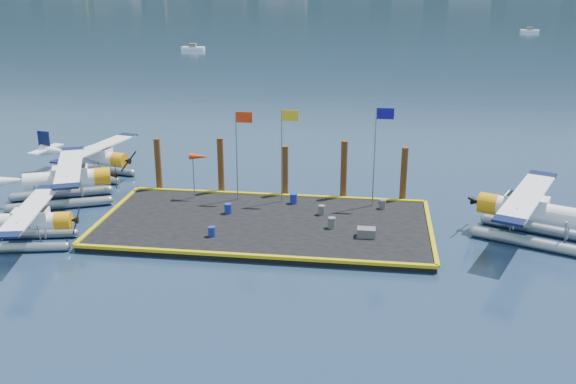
{
  "coord_description": "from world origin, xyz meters",
  "views": [
    {
      "loc": [
        6.38,
        -36.05,
        14.98
      ],
      "look_at": [
        1.17,
        2.0,
        1.71
      ],
      "focal_mm": 40.0,
      "sensor_mm": 36.0,
      "label": 1
    }
  ],
  "objects_px": {
    "flagpole_yellow": "(285,142)",
    "piling_4": "(404,176)",
    "seaplane_d": "(533,214)",
    "piling_2": "(285,173)",
    "seaplane_a": "(26,224)",
    "drum_2": "(322,210)",
    "drum_4": "(383,204)",
    "seaplane_b": "(65,181)",
    "piling_0": "(158,166)",
    "seaplane_c": "(94,159)",
    "drum_0": "(228,209)",
    "windsock": "(200,158)",
    "flagpole_blue": "(378,142)",
    "piling_3": "(344,172)",
    "drum_1": "(332,223)",
    "flagpole_red": "(239,142)",
    "drum_3": "(212,232)",
    "piling_1": "(221,168)",
    "crate": "(366,232)",
    "drum_5": "(294,198)"
  },
  "relations": [
    {
      "from": "drum_5",
      "to": "drum_2",
      "type": "bearing_deg",
      "value": -42.11
    },
    {
      "from": "drum_4",
      "to": "piling_2",
      "type": "xyz_separation_m",
      "value": [
        -6.67,
        2.05,
        1.2
      ]
    },
    {
      "from": "seaplane_a",
      "to": "seaplane_b",
      "type": "distance_m",
      "value": 7.14
    },
    {
      "from": "seaplane_c",
      "to": "piling_2",
      "type": "distance_m",
      "value": 15.45
    },
    {
      "from": "seaplane_b",
      "to": "piling_3",
      "type": "bearing_deg",
      "value": 75.58
    },
    {
      "from": "seaplane_c",
      "to": "piling_2",
      "type": "relative_size",
      "value": 2.39
    },
    {
      "from": "crate",
      "to": "piling_0",
      "type": "xyz_separation_m",
      "value": [
        -14.71,
        6.9,
        1.34
      ]
    },
    {
      "from": "seaplane_d",
      "to": "flagpole_blue",
      "type": "bearing_deg",
      "value": 91.99
    },
    {
      "from": "seaplane_b",
      "to": "drum_4",
      "type": "distance_m",
      "value": 21.34
    },
    {
      "from": "seaplane_a",
      "to": "seaplane_d",
      "type": "height_order",
      "value": "seaplane_d"
    },
    {
      "from": "drum_4",
      "to": "flagpole_yellow",
      "type": "bearing_deg",
      "value": 176.03
    },
    {
      "from": "flagpole_yellow",
      "to": "piling_4",
      "type": "distance_m",
      "value": 8.35
    },
    {
      "from": "windsock",
      "to": "seaplane_d",
      "type": "bearing_deg",
      "value": -9.47
    },
    {
      "from": "piling_1",
      "to": "piling_2",
      "type": "height_order",
      "value": "piling_1"
    },
    {
      "from": "seaplane_a",
      "to": "drum_0",
      "type": "bearing_deg",
      "value": 105.73
    },
    {
      "from": "seaplane_d",
      "to": "piling_0",
      "type": "relative_size",
      "value": 2.52
    },
    {
      "from": "seaplane_b",
      "to": "windsock",
      "type": "xyz_separation_m",
      "value": [
        9.12,
        1.17,
        1.7
      ]
    },
    {
      "from": "seaplane_c",
      "to": "piling_0",
      "type": "distance_m",
      "value": 6.88
    },
    {
      "from": "crate",
      "to": "flagpole_red",
      "type": "xyz_separation_m",
      "value": [
        -8.51,
        5.3,
        3.73
      ]
    },
    {
      "from": "flagpole_red",
      "to": "piling_0",
      "type": "xyz_separation_m",
      "value": [
        -6.21,
        1.6,
        -2.4
      ]
    },
    {
      "from": "piling_4",
      "to": "windsock",
      "type": "bearing_deg",
      "value": -173.25
    },
    {
      "from": "drum_2",
      "to": "crate",
      "type": "xyz_separation_m",
      "value": [
        2.87,
        -3.22,
        -0.04
      ]
    },
    {
      "from": "seaplane_d",
      "to": "piling_2",
      "type": "height_order",
      "value": "piling_2"
    },
    {
      "from": "drum_3",
      "to": "piling_4",
      "type": "xyz_separation_m",
      "value": [
        11.16,
        8.04,
        1.31
      ]
    },
    {
      "from": "piling_3",
      "to": "drum_1",
      "type": "bearing_deg",
      "value": -93.62
    },
    {
      "from": "drum_3",
      "to": "piling_0",
      "type": "distance_m",
      "value": 10.02
    },
    {
      "from": "seaplane_d",
      "to": "piling_1",
      "type": "bearing_deg",
      "value": 98.53
    },
    {
      "from": "piling_0",
      "to": "piling_3",
      "type": "height_order",
      "value": "piling_3"
    },
    {
      "from": "seaplane_b",
      "to": "piling_0",
      "type": "bearing_deg",
      "value": 93.24
    },
    {
      "from": "seaplane_a",
      "to": "crate",
      "type": "distance_m",
      "value": 19.53
    },
    {
      "from": "seaplane_d",
      "to": "drum_1",
      "type": "relative_size",
      "value": 15.25
    },
    {
      "from": "piling_0",
      "to": "drum_2",
      "type": "bearing_deg",
      "value": -17.27
    },
    {
      "from": "seaplane_d",
      "to": "piling_0",
      "type": "distance_m",
      "value": 24.8
    },
    {
      "from": "seaplane_a",
      "to": "windsock",
      "type": "xyz_separation_m",
      "value": [
        8.06,
        8.22,
        1.92
      ]
    },
    {
      "from": "drum_4",
      "to": "flagpole_blue",
      "type": "bearing_deg",
      "value": 136.37
    },
    {
      "from": "drum_4",
      "to": "windsock",
      "type": "height_order",
      "value": "windsock"
    },
    {
      "from": "piling_2",
      "to": "seaplane_d",
      "type": "bearing_deg",
      "value": -18.37
    },
    {
      "from": "seaplane_a",
      "to": "drum_2",
      "type": "bearing_deg",
      "value": 98.46
    },
    {
      "from": "drum_3",
      "to": "piling_2",
      "type": "height_order",
      "value": "piling_2"
    },
    {
      "from": "piling_0",
      "to": "piling_1",
      "type": "xyz_separation_m",
      "value": [
        4.5,
        0.0,
        0.1
      ]
    },
    {
      "from": "seaplane_b",
      "to": "piling_4",
      "type": "bearing_deg",
      "value": 74.1
    },
    {
      "from": "flagpole_yellow",
      "to": "drum_0",
      "type": "bearing_deg",
      "value": -140.57
    },
    {
      "from": "flagpole_yellow",
      "to": "windsock",
      "type": "distance_m",
      "value": 5.87
    },
    {
      "from": "piling_2",
      "to": "piling_3",
      "type": "bearing_deg",
      "value": 0.0
    },
    {
      "from": "drum_4",
      "to": "seaplane_a",
      "type": "bearing_deg",
      "value": -159.01
    },
    {
      "from": "piling_3",
      "to": "flagpole_yellow",
      "type": "bearing_deg",
      "value": -157.15
    },
    {
      "from": "drum_2",
      "to": "flagpole_red",
      "type": "xyz_separation_m",
      "value": [
        -5.63,
        2.08,
        3.69
      ]
    },
    {
      "from": "drum_0",
      "to": "flagpole_yellow",
      "type": "distance_m",
      "value": 5.67
    },
    {
      "from": "drum_2",
      "to": "flagpole_blue",
      "type": "bearing_deg",
      "value": 31.81
    },
    {
      "from": "seaplane_b",
      "to": "drum_0",
      "type": "bearing_deg",
      "value": 59.71
    }
  ]
}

